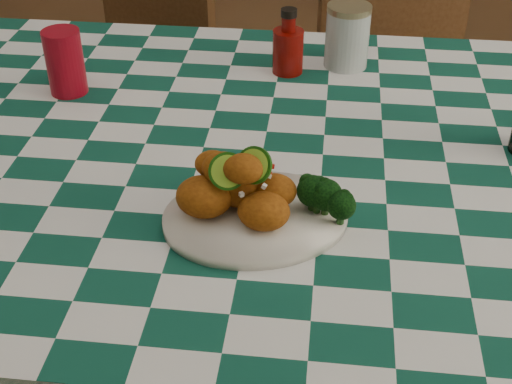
# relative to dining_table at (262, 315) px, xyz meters

# --- Properties ---
(dining_table) EXTENTS (1.66, 1.06, 0.79)m
(dining_table) POSITION_rel_dining_table_xyz_m (0.00, 0.00, 0.00)
(dining_table) COLOR #0E4737
(dining_table) RESTS_ON ground
(plate) EXTENTS (0.33, 0.29, 0.02)m
(plate) POSITION_rel_dining_table_xyz_m (0.01, -0.20, 0.40)
(plate) COLOR silver
(plate) RESTS_ON dining_table
(fried_chicken_pile) EXTENTS (0.16, 0.11, 0.10)m
(fried_chicken_pile) POSITION_rel_dining_table_xyz_m (-0.01, -0.20, 0.46)
(fried_chicken_pile) COLOR #984D0E
(fried_chicken_pile) RESTS_ON plate
(broccoli_side) EXTENTS (0.07, 0.07, 0.05)m
(broccoli_side) POSITION_rel_dining_table_xyz_m (0.11, -0.19, 0.44)
(broccoli_side) COLOR black
(broccoli_side) RESTS_ON plate
(red_tumbler) EXTENTS (0.08, 0.08, 0.13)m
(red_tumbler) POSITION_rel_dining_table_xyz_m (-0.40, 0.17, 0.46)
(red_tumbler) COLOR maroon
(red_tumbler) RESTS_ON dining_table
(ketchup_bottle) EXTENTS (0.06, 0.06, 0.13)m
(ketchup_bottle) POSITION_rel_dining_table_xyz_m (0.02, 0.31, 0.46)
(ketchup_bottle) COLOR #6C0905
(ketchup_bottle) RESTS_ON dining_table
(mason_jar) EXTENTS (0.11, 0.11, 0.13)m
(mason_jar) POSITION_rel_dining_table_xyz_m (0.14, 0.35, 0.46)
(mason_jar) COLOR #B2BCBA
(mason_jar) RESTS_ON dining_table
(wooden_chair_left) EXTENTS (0.51, 0.52, 0.82)m
(wooden_chair_left) POSITION_rel_dining_table_xyz_m (-0.47, 0.72, 0.02)
(wooden_chair_left) COLOR #472814
(wooden_chair_left) RESTS_ON ground
(wooden_chair_right) EXTENTS (0.52, 0.54, 0.92)m
(wooden_chair_right) POSITION_rel_dining_table_xyz_m (0.32, 0.71, 0.07)
(wooden_chair_right) COLOR #472814
(wooden_chair_right) RESTS_ON ground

